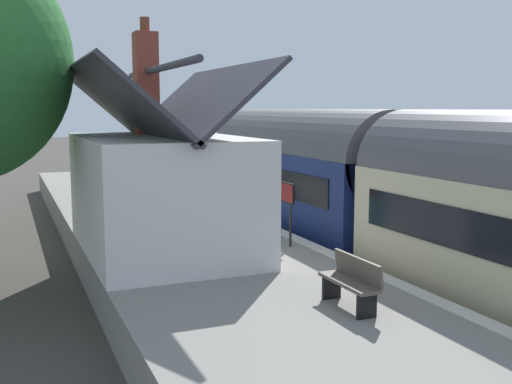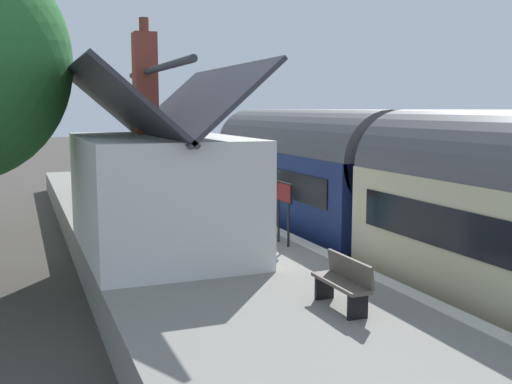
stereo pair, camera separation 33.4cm
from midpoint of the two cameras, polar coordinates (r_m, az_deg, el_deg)
The scene contains 17 objects.
ground_plane at distance 19.97m, azimuth 1.38°, elevation -4.68°, with size 160.00×160.00×0.00m, color #423D38.
platform at distance 18.69m, azimuth -9.20°, elevation -4.13°, with size 32.00×5.50×0.97m, color gray.
platform_edge_coping at distance 19.33m, azimuth -1.81°, elevation -2.15°, with size 32.00×0.36×0.02m, color beige.
rail_near at distance 20.65m, azimuth 5.50°, elevation -4.09°, with size 52.00×0.08×0.14m, color gray.
rail_far at distance 20.02m, azimuth 1.85°, elevation -4.44°, with size 52.00×0.08×0.14m, color gray.
train at distance 15.88m, azimuth 11.43°, elevation 0.04°, with size 19.37×2.73×4.32m.
station_building at distance 14.57m, azimuth -9.60°, elevation 0.48°, with size 6.37×3.83×5.64m.
bench_platform_end at distance 26.57m, azimuth -11.55°, elevation 1.46°, with size 1.42×0.49×0.88m.
bench_near_building at distance 21.38m, azimuth -7.85°, elevation 0.02°, with size 1.41×0.46×0.88m.
bench_mid_platform at distance 23.95m, azimuth -10.24°, elevation 0.81°, with size 1.42×0.50×0.88m.
bench_by_lamp at distance 10.45m, azimuth 8.12°, elevation -8.29°, with size 1.40×0.45×0.88m.
planter_bench_right at distance 20.26m, azimuth -4.68°, elevation -0.84°, with size 0.97×0.32×0.64m.
planter_edge_near at distance 25.93m, azimuth -16.20°, elevation 0.99°, with size 0.47×0.47×0.75m.
planter_edge_far at distance 29.28m, azimuth -11.43°, elevation 1.89°, with size 0.47×0.47×0.80m.
planter_by_door at distance 28.04m, azimuth -10.20°, elevation 1.86°, with size 0.75×0.75×0.97m.
lamp_post_platform at distance 22.58m, azimuth -7.64°, elevation 5.17°, with size 0.32×0.50×3.30m.
station_sign_board at distance 14.99m, azimuth 2.16°, elevation -0.51°, with size 0.96×0.06×1.57m.
Camera 1 is at (-17.73, 8.10, 4.34)m, focal length 42.31 mm.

